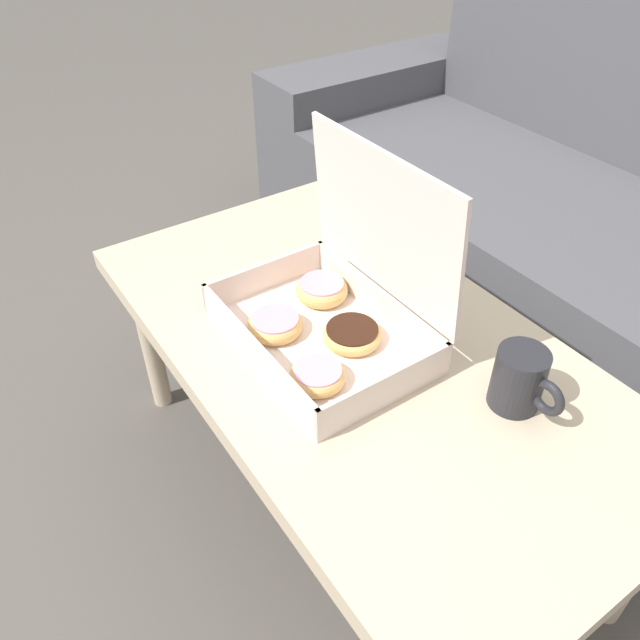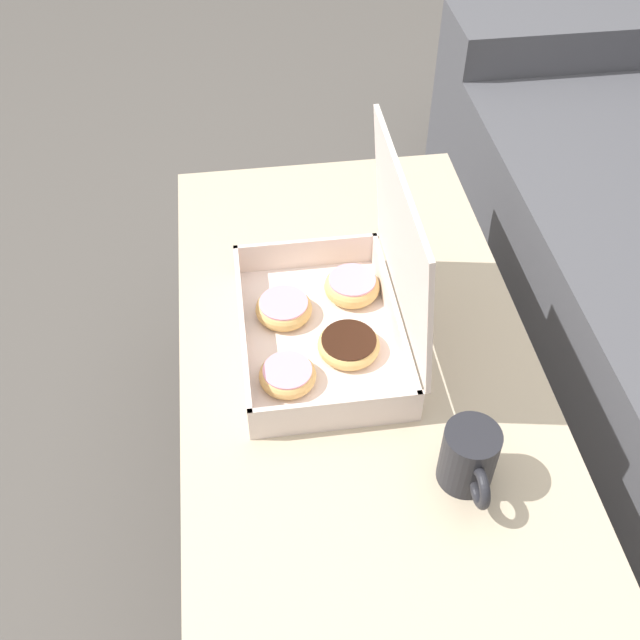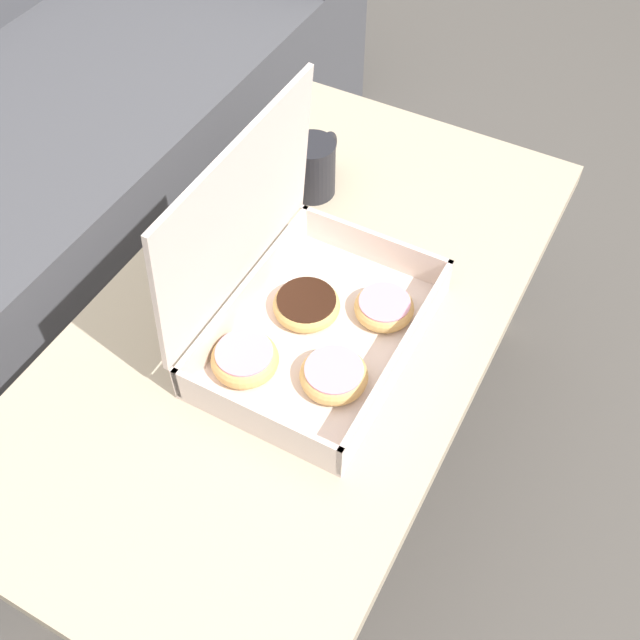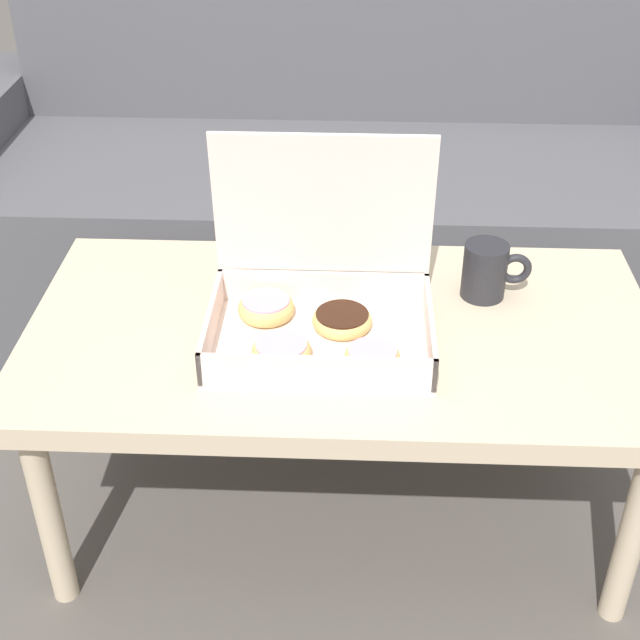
# 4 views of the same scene
# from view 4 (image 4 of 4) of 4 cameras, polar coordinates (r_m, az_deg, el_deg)

# --- Properties ---
(ground_plane) EXTENTS (12.00, 12.00, 0.00)m
(ground_plane) POSITION_cam_4_polar(r_m,az_deg,el_deg) (1.85, 1.28, -10.43)
(ground_plane) COLOR #514C47
(couch) EXTENTS (2.21, 0.79, 0.91)m
(couch) POSITION_cam_4_polar(r_m,az_deg,el_deg) (2.35, 1.85, 8.80)
(couch) COLOR #4C4C51
(couch) RESTS_ON ground_plane
(coffee_table) EXTENTS (1.08, 0.58, 0.44)m
(coffee_table) POSITION_cam_4_polar(r_m,az_deg,el_deg) (1.55, 1.40, -1.72)
(coffee_table) COLOR #C6B293
(coffee_table) RESTS_ON ground_plane
(pastry_box) EXTENTS (0.37, 0.26, 0.33)m
(pastry_box) POSITION_cam_4_polar(r_m,az_deg,el_deg) (1.47, -0.19, 0.87)
(pastry_box) COLOR silver
(pastry_box) RESTS_ON coffee_table
(coffee_mug) EXTENTS (0.12, 0.08, 0.10)m
(coffee_mug) POSITION_cam_4_polar(r_m,az_deg,el_deg) (1.61, 10.62, 3.13)
(coffee_mug) COLOR #232328
(coffee_mug) RESTS_ON coffee_table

